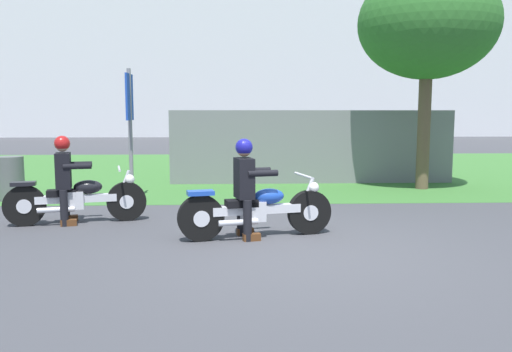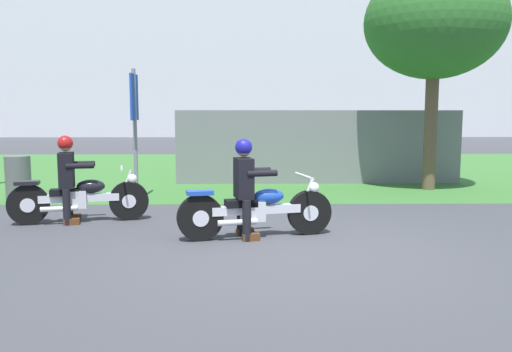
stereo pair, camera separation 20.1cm
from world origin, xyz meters
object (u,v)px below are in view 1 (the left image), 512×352
at_px(rider_follow, 65,173).
at_px(sign_banner, 130,114).
at_px(motorcycle_lead, 257,210).
at_px(rider_lead, 245,180).
at_px(tree_roadside, 428,24).
at_px(motorcycle_follow, 77,199).
at_px(trash_can, 11,179).

height_order(rider_follow, sign_banner, sign_banner).
bearing_deg(motorcycle_lead, sign_banner, 113.10).
distance_m(rider_lead, tree_roadside, 6.86).
bearing_deg(motorcycle_follow, rider_lead, -36.06).
height_order(rider_lead, rider_follow, rider_lead).
distance_m(motorcycle_lead, sign_banner, 4.19).
distance_m(motorcycle_lead, tree_roadside, 6.93).
height_order(motorcycle_follow, trash_can, trash_can).
distance_m(motorcycle_follow, trash_can, 2.98).
bearing_deg(tree_roadside, rider_follow, -153.03).
xyz_separation_m(motorcycle_lead, tree_roadside, (4.00, 4.59, 3.30)).
bearing_deg(motorcycle_lead, rider_follow, 147.47).
height_order(motorcycle_follow, sign_banner, sign_banner).
height_order(motorcycle_lead, trash_can, trash_can).
relative_size(motorcycle_lead, sign_banner, 0.84).
bearing_deg(motorcycle_follow, sign_banner, 64.46).
bearing_deg(tree_roadside, motorcycle_follow, -152.72).
height_order(motorcycle_lead, motorcycle_follow, motorcycle_lead).
bearing_deg(tree_roadside, trash_can, -171.83).
relative_size(trash_can, sign_banner, 0.34).
relative_size(rider_follow, trash_can, 1.58).
xyz_separation_m(motorcycle_lead, rider_lead, (-0.16, -0.04, 0.43)).
relative_size(tree_roadside, trash_can, 5.61).
bearing_deg(motorcycle_lead, rider_lead, 179.18).
xyz_separation_m(tree_roadside, sign_banner, (-6.36, -1.40, -1.97)).
bearing_deg(rider_follow, sign_banner, 60.55).
bearing_deg(sign_banner, trash_can, 176.71).
bearing_deg(rider_lead, motorcycle_follow, 143.94).
xyz_separation_m(motorcycle_follow, trash_can, (-1.95, 2.26, 0.05)).
bearing_deg(trash_can, tree_roadside, 8.17).
relative_size(rider_follow, tree_roadside, 0.28).
bearing_deg(sign_banner, motorcycle_follow, -102.27).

